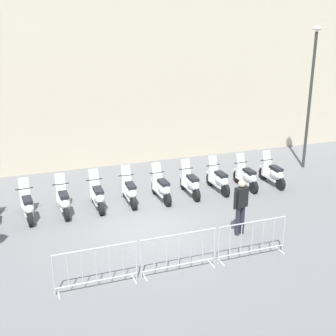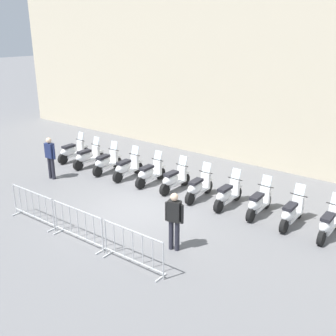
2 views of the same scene
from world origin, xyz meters
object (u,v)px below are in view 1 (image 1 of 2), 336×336
at_px(motorcycle_5, 130,191).
at_px(barrier_segment_0, 96,268).
at_px(barrier_segment_2, 252,240).
at_px(barrier_segment_1, 179,253).
at_px(motorcycle_2, 28,206).
at_px(street_lamp, 311,85).
at_px(motorcycle_4, 98,196).
at_px(motorcycle_8, 219,180).
at_px(motorcycle_6, 162,188).
at_px(officer_near_row_end, 241,204).
at_px(motorcycle_7, 191,184).
at_px(motorcycle_9, 247,177).
at_px(motorcycle_10, 273,174).
at_px(motorcycle_3, 64,201).

distance_m(motorcycle_5, barrier_segment_0, 5.16).
distance_m(barrier_segment_0, barrier_segment_2, 4.22).
bearing_deg(motorcycle_5, barrier_segment_2, -53.97).
bearing_deg(barrier_segment_1, motorcycle_2, 138.77).
bearing_deg(street_lamp, motorcycle_4, -159.57).
relative_size(motorcycle_5, motorcycle_8, 1.01).
distance_m(motorcycle_2, motorcycle_5, 3.43).
height_order(motorcycle_6, officer_near_row_end, officer_near_row_end).
bearing_deg(motorcycle_7, street_lamp, 25.07).
relative_size(motorcycle_6, motorcycle_7, 0.99).
relative_size(motorcycle_4, barrier_segment_1, 0.86).
distance_m(motorcycle_4, barrier_segment_2, 5.68).
bearing_deg(street_lamp, motorcycle_8, -152.22).
xyz_separation_m(motorcycle_8, barrier_segment_1, (-2.40, -5.31, 0.07)).
distance_m(motorcycle_9, motorcycle_10, 1.15).
distance_m(motorcycle_3, motorcycle_4, 1.15).
xyz_separation_m(motorcycle_6, officer_near_row_end, (1.97, -2.95, 0.53)).
bearing_deg(motorcycle_10, barrier_segment_1, -129.37).
bearing_deg(barrier_segment_1, motorcycle_3, 128.36).
relative_size(motorcycle_3, motorcycle_9, 1.00).
bearing_deg(barrier_segment_2, barrier_segment_1, -168.11).
bearing_deg(motorcycle_8, barrier_segment_0, -127.84).
bearing_deg(barrier_segment_0, motorcycle_7, 58.61).
bearing_deg(motorcycle_7, motorcycle_2, -167.15).
height_order(motorcycle_8, street_lamp, street_lamp).
distance_m(motorcycle_5, officer_near_row_end, 4.23).
bearing_deg(motorcycle_7, motorcycle_3, -167.22).
bearing_deg(motorcycle_7, motorcycle_10, 10.64).
distance_m(motorcycle_6, motorcycle_10, 4.58).
xyz_separation_m(motorcycle_9, barrier_segment_0, (-5.59, -5.91, 0.07)).
height_order(barrier_segment_2, officer_near_row_end, officer_near_row_end).
bearing_deg(motorcycle_7, barrier_segment_1, -104.23).
bearing_deg(motorcycle_5, motorcycle_8, 11.69).
xyz_separation_m(motorcycle_8, officer_near_row_end, (-0.25, -3.50, 0.53)).
xyz_separation_m(motorcycle_3, motorcycle_9, (6.72, 1.45, 0.00)).
height_order(motorcycle_7, barrier_segment_0, motorcycle_7).
relative_size(motorcycle_7, officer_near_row_end, 0.99).
relative_size(motorcycle_10, barrier_segment_1, 0.86).
relative_size(motorcycle_7, motorcycle_9, 1.00).
height_order(barrier_segment_2, street_lamp, street_lamp).
bearing_deg(motorcycle_6, motorcycle_4, -169.24).
bearing_deg(officer_near_row_end, motorcycle_10, 57.04).
relative_size(motorcycle_5, street_lamp, 0.29).
xyz_separation_m(barrier_segment_1, officer_near_row_end, (2.15, 1.80, 0.46)).
bearing_deg(officer_near_row_end, barrier_segment_0, -152.02).
xyz_separation_m(motorcycle_6, motorcycle_7, (1.11, 0.30, 0.00)).
distance_m(motorcycle_6, barrier_segment_1, 4.75).
bearing_deg(motorcycle_6, street_lamp, 23.48).
relative_size(motorcycle_6, motorcycle_8, 1.00).
distance_m(motorcycle_7, barrier_segment_2, 4.68).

